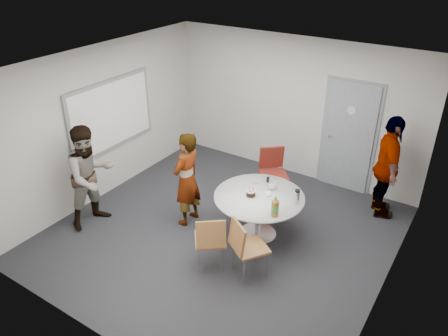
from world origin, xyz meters
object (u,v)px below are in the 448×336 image
Objects in this scene: whiteboard at (112,115)px; chair_near_right at (245,244)px; person_right at (387,168)px; chair_near_left at (211,238)px; chair_far at (273,168)px; person_main at (187,179)px; person_left at (91,176)px; table at (260,202)px; door at (348,137)px.

whiteboard is 2.09× the size of chair_near_right.
chair_near_left is at bearing 124.90° from person_right.
person_main is at bearing 19.24° from chair_far.
whiteboard is 1.10× the size of person_left.
chair_near_left is at bearing -19.69° from whiteboard.
table reaches higher than chair_near_right.
door is 2.20× the size of chair_far.
chair_near_right is 0.53× the size of person_left.
person_left is (-3.05, -3.33, -0.17)m from door.
person_main is 0.90× the size of person_right.
door is 3.40m from chair_near_left.
chair_near_right is 2.76m from person_left.
table is at bearing 41.10° from chair_near_left.
door is 3.07m from person_main.
chair_near_right is (-0.31, -3.14, -0.47)m from door.
person_right is (0.85, -0.53, -0.13)m from door.
door reaches higher than chair_near_left.
chair_near_right is at bearing -21.55° from chair_near_left.
door is at bearing 33.49° from person_right.
chair_near_left is (-0.78, -3.28, -0.48)m from door.
door is 1.19× the size of person_right.
person_main is 1.53m from person_left.
whiteboard reaches higher than person_left.
chair_near_left is 0.93× the size of chair_far.
person_left is (0.51, -1.05, -0.59)m from whiteboard.
whiteboard reaches higher than chair_far.
person_right reaches higher than chair_near_left.
table is at bearing -55.14° from person_left.
person_left is 0.96× the size of person_right.
person_main is 0.93× the size of person_left.
person_left is at bearing -155.46° from table.
whiteboard is at bearing 36.21° from person_left.
person_main is at bearing 102.41° from person_right.
whiteboard is at bearing 121.78° from chair_near_left.
person_main is (-1.19, -0.29, 0.17)m from table.
chair_near_left is 0.52× the size of person_left.
table is 1.09m from chair_near_left.
table is at bearing 1.45° from whiteboard.
person_left is at bearing -141.61° from chair_near_right.
chair_near_left is 2.23m from chair_far.
person_right is at bearing 49.51° from table.
table is at bearing 103.19° from person_main.
table is 1.55× the size of chair_near_left.
chair_near_right is 0.57× the size of person_main.
door is at bearing 144.10° from person_main.
table is 2.22m from person_right.
person_main is at bearing -46.54° from person_left.
person_left is at bearing 142.87° from chair_near_left.
person_main is at bearing 103.34° from chair_near_left.
table is 1.24m from person_main.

